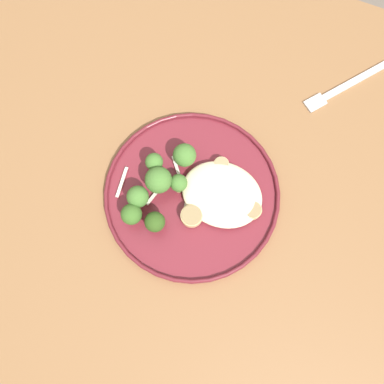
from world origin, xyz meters
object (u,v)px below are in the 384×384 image
(seared_scallop_on_noodles, at_px, (197,188))
(broccoli_floret_tall_stalk, at_px, (132,215))
(seared_scallop_half_hidden, at_px, (222,198))
(broccoli_floret_split_head, at_px, (154,163))
(dinner_fork, at_px, (346,86))
(broccoli_floret_beside_noodles, at_px, (155,222))
(seared_scallop_large_seared, at_px, (252,210))
(seared_scallop_rear_pale, at_px, (221,165))
(broccoli_floret_center_pile, at_px, (138,197))
(dinner_plate, at_px, (192,194))
(seared_scallop_tilted_round, at_px, (192,216))
(broccoli_floret_front_edge, at_px, (185,156))
(broccoli_floret_small_sprig, at_px, (179,184))
(broccoli_floret_left_leaning, at_px, (157,183))

(seared_scallop_on_noodles, bearing_deg, broccoli_floret_tall_stalk, 48.98)
(seared_scallop_half_hidden, relative_size, seared_scallop_on_noodles, 1.00)
(broccoli_floret_split_head, relative_size, dinner_fork, 0.33)
(broccoli_floret_beside_noodles, bearing_deg, seared_scallop_large_seared, -149.01)
(seared_scallop_rear_pale, height_order, broccoli_floret_center_pile, broccoli_floret_center_pile)
(seared_scallop_large_seared, relative_size, broccoli_floret_center_pile, 0.55)
(dinner_plate, relative_size, broccoli_floret_center_pile, 5.50)
(seared_scallop_half_hidden, bearing_deg, broccoli_floret_beside_noodles, 44.74)
(seared_scallop_tilted_round, xyz_separation_m, broccoli_floret_beside_noodles, (0.05, 0.03, 0.02))
(seared_scallop_tilted_round, xyz_separation_m, broccoli_floret_center_pile, (0.09, 0.01, 0.02))
(seared_scallop_on_noodles, bearing_deg, broccoli_floret_front_edge, -44.57)
(seared_scallop_half_hidden, relative_size, broccoli_floret_small_sprig, 0.64)
(broccoli_floret_front_edge, distance_m, broccoli_floret_beside_noodles, 0.12)
(broccoli_floret_small_sprig, relative_size, broccoli_floret_beside_noodles, 0.94)
(seared_scallop_rear_pale, bearing_deg, broccoli_floret_front_edge, 15.42)
(broccoli_floret_center_pile, xyz_separation_m, broccoli_floret_small_sprig, (-0.05, -0.05, -0.01))
(broccoli_floret_center_pile, bearing_deg, broccoli_floret_beside_noodles, 147.60)
(broccoli_floret_beside_noodles, bearing_deg, dinner_plate, -114.13)
(dinner_plate, relative_size, seared_scallop_rear_pale, 11.51)
(broccoli_floret_small_sprig, xyz_separation_m, dinner_fork, (-0.20, -0.30, -0.03))
(seared_scallop_large_seared, height_order, broccoli_floret_left_leaning, broccoli_floret_left_leaning)
(seared_scallop_rear_pale, xyz_separation_m, broccoli_floret_beside_noodles, (0.06, 0.13, 0.02))
(broccoli_floret_small_sprig, height_order, broccoli_floret_split_head, broccoli_floret_split_head)
(dinner_plate, height_order, broccoli_floret_front_edge, broccoli_floret_front_edge)
(seared_scallop_large_seared, distance_m, seared_scallop_rear_pale, 0.09)
(seared_scallop_on_noodles, height_order, broccoli_floret_beside_noodles, broccoli_floret_beside_noodles)
(seared_scallop_on_noodles, bearing_deg, broccoli_floret_left_leaning, 23.49)
(dinner_plate, distance_m, broccoli_floret_tall_stalk, 0.11)
(seared_scallop_half_hidden, relative_size, seared_scallop_rear_pale, 1.13)
(dinner_plate, xyz_separation_m, broccoli_floret_front_edge, (0.03, -0.05, 0.04))
(broccoli_floret_left_leaning, distance_m, broccoli_floret_tall_stalk, 0.06)
(dinner_plate, xyz_separation_m, seared_scallop_rear_pale, (-0.03, -0.06, 0.01))
(seared_scallop_half_hidden, relative_size, broccoli_floret_center_pile, 0.54)
(broccoli_floret_small_sprig, bearing_deg, broccoli_floret_front_edge, -79.03)
(broccoli_floret_front_edge, height_order, broccoli_floret_split_head, broccoli_floret_front_edge)
(seared_scallop_rear_pale, xyz_separation_m, broccoli_floret_tall_stalk, (0.10, 0.14, 0.02))
(seared_scallop_large_seared, height_order, seared_scallop_rear_pale, seared_scallop_large_seared)
(dinner_plate, height_order, broccoli_floret_center_pile, broccoli_floret_center_pile)
(seared_scallop_half_hidden, relative_size, broccoli_floret_left_leaning, 0.45)
(seared_scallop_on_noodles, bearing_deg, dinner_plate, 68.20)
(seared_scallop_half_hidden, relative_size, broccoli_floret_split_head, 0.54)
(seared_scallop_half_hidden, height_order, broccoli_floret_beside_noodles, broccoli_floret_beside_noodles)
(broccoli_floret_front_edge, relative_size, broccoli_floret_split_head, 1.04)
(seared_scallop_on_noodles, relative_size, broccoli_floret_small_sprig, 0.64)
(seared_scallop_tilted_round, height_order, broccoli_floret_split_head, broccoli_floret_split_head)
(seared_scallop_tilted_round, relative_size, broccoli_floret_center_pile, 0.67)
(seared_scallop_rear_pale, height_order, broccoli_floret_small_sprig, broccoli_floret_small_sprig)
(seared_scallop_tilted_round, distance_m, broccoli_floret_beside_noodles, 0.06)
(broccoli_floret_beside_noodles, bearing_deg, broccoli_floret_split_head, -65.58)
(seared_scallop_large_seared, distance_m, broccoli_floret_front_edge, 0.14)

